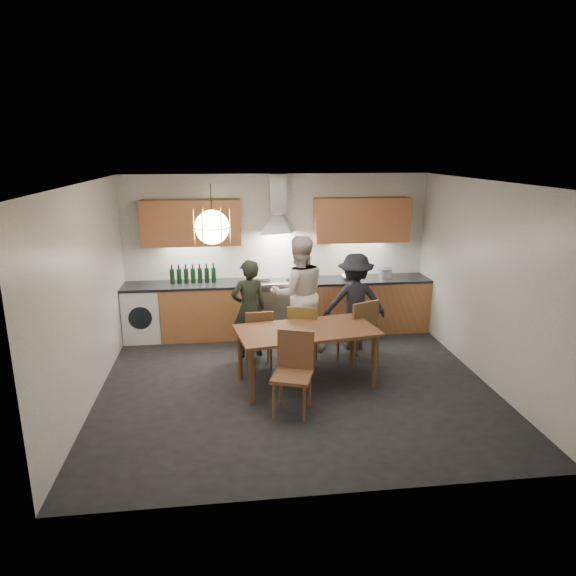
{
  "coord_description": "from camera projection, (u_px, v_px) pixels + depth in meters",
  "views": [
    {
      "loc": [
        -0.85,
        -6.11,
        2.98
      ],
      "look_at": [
        -0.05,
        0.4,
        1.2
      ],
      "focal_mm": 32.0,
      "sensor_mm": 36.0,
      "label": 1
    }
  ],
  "objects": [
    {
      "name": "chair_front",
      "position": [
        294.0,
        367.0,
        5.93
      ],
      "size": [
        0.55,
        0.55,
        0.96
      ],
      "rotation": [
        0.0,
        0.0,
        -0.34
      ],
      "color": "brown",
      "rests_on": "ground"
    },
    {
      "name": "person_right",
      "position": [
        355.0,
        302.0,
        7.79
      ],
      "size": [
        0.99,
        0.6,
        1.48
      ],
      "primitive_type": "imported",
      "rotation": [
        0.0,
        0.0,
        3.09
      ],
      "color": "black",
      "rests_on": "ground"
    },
    {
      "name": "person_mid",
      "position": [
        299.0,
        294.0,
        7.67
      ],
      "size": [
        0.92,
        0.75,
        1.76
      ],
      "primitive_type": "imported",
      "rotation": [
        0.0,
        0.0,
        3.24
      ],
      "color": "beige",
      "rests_on": "ground"
    },
    {
      "name": "person_left",
      "position": [
        249.0,
        309.0,
        7.47
      ],
      "size": [
        0.61,
        0.48,
        1.46
      ],
      "primitive_type": "imported",
      "rotation": [
        0.0,
        0.0,
        3.42
      ],
      "color": "black",
      "rests_on": "ground"
    },
    {
      "name": "stock_pot",
      "position": [
        385.0,
        274.0,
        8.52
      ],
      "size": [
        0.29,
        0.29,
        0.15
      ],
      "primitive_type": "cylinder",
      "rotation": [
        0.0,
        0.0,
        0.39
      ],
      "color": "silver",
      "rests_on": "counter_run"
    },
    {
      "name": "counter_run",
      "position": [
        281.0,
        307.0,
        8.48
      ],
      "size": [
        5.0,
        0.62,
        0.9
      ],
      "color": "#C7804C",
      "rests_on": "ground"
    },
    {
      "name": "chair_back_left",
      "position": [
        259.0,
        335.0,
        7.11
      ],
      "size": [
        0.4,
        0.4,
        0.85
      ],
      "rotation": [
        0.0,
        0.0,
        3.18
      ],
      "color": "brown",
      "rests_on": "ground"
    },
    {
      "name": "chair_back_mid",
      "position": [
        303.0,
        332.0,
        7.13
      ],
      "size": [
        0.51,
        0.51,
        0.91
      ],
      "rotation": [
        0.0,
        0.0,
        2.85
      ],
      "color": "brown",
      "rests_on": "ground"
    },
    {
      "name": "room_shell",
      "position": [
        296.0,
        256.0,
        6.28
      ],
      "size": [
        5.02,
        4.52,
        2.61
      ],
      "color": "white",
      "rests_on": "ground"
    },
    {
      "name": "chair_back_right",
      "position": [
        360.0,
        328.0,
        7.2
      ],
      "size": [
        0.57,
        0.57,
        0.96
      ],
      "rotation": [
        0.0,
        0.0,
        3.57
      ],
      "color": "brown",
      "rests_on": "ground"
    },
    {
      "name": "pendant_lamp",
      "position": [
        212.0,
        227.0,
        5.97
      ],
      "size": [
        0.43,
        0.43,
        0.7
      ],
      "color": "black",
      "rests_on": "ground"
    },
    {
      "name": "mixing_bowl",
      "position": [
        350.0,
        277.0,
        8.45
      ],
      "size": [
        0.31,
        0.31,
        0.07
      ],
      "primitive_type": "imported",
      "rotation": [
        0.0,
        0.0,
        0.05
      ],
      "color": "#AAABAE",
      "rests_on": "counter_run"
    },
    {
      "name": "ground",
      "position": [
        295.0,
        384.0,
        6.73
      ],
      "size": [
        5.0,
        5.0,
        0.0
      ],
      "primitive_type": "plane",
      "color": "black",
      "rests_on": "ground"
    },
    {
      "name": "wine_bottles",
      "position": [
        193.0,
        274.0,
        8.2
      ],
      "size": [
        0.73,
        0.07,
        0.31
      ],
      "color": "black",
      "rests_on": "counter_run"
    },
    {
      "name": "range_stove",
      "position": [
        279.0,
        308.0,
        8.48
      ],
      "size": [
        0.9,
        0.6,
        0.92
      ],
      "color": "silver",
      "rests_on": "ground"
    },
    {
      "name": "dining_table",
      "position": [
        307.0,
        335.0,
        6.6
      ],
      "size": [
        1.89,
        1.16,
        0.75
      ],
      "rotation": [
        0.0,
        0.0,
        0.16
      ],
      "color": "brown",
      "rests_on": "ground"
    },
    {
      "name": "wall_fixtures",
      "position": [
        278.0,
        221.0,
        8.22
      ],
      "size": [
        4.3,
        0.54,
        1.1
      ],
      "color": "#C87C4D",
      "rests_on": "ground"
    }
  ]
}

